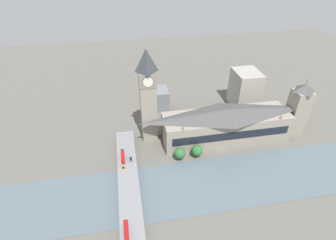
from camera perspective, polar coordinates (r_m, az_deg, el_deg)
ground_plane at (r=219.55m, az=11.62°, el=-6.81°), size 600.00×600.00×0.00m
river_water at (r=200.02m, az=14.64°, el=-12.42°), size 48.70×360.00×0.30m
parliament_hall at (r=225.50m, az=12.47°, el=-0.92°), size 28.66×106.02×29.27m
clock_tower at (r=206.79m, az=-4.41°, el=5.58°), size 13.67×13.67×79.55m
victoria_tower at (r=251.22m, az=26.45°, el=2.29°), size 14.31×14.31×50.22m
road_bridge at (r=183.46m, az=-8.45°, el=-15.01°), size 129.39×14.38×5.41m
double_decker_bus_lead at (r=201.38m, az=-9.78°, el=-7.96°), size 10.30×2.47×5.10m
double_decker_bus_mid at (r=162.09m, az=-9.07°, el=-22.61°), size 11.28×2.63×4.65m
car_northbound_lead at (r=202.05m, az=-8.09°, el=-8.40°), size 4.63×1.88×1.41m
car_northbound_mid at (r=209.76m, az=-9.95°, el=-6.67°), size 4.73×1.91×1.45m
car_southbound_mid at (r=196.08m, az=-9.69°, el=-10.25°), size 4.20×1.91×1.39m
city_block_west at (r=264.34m, az=-1.72°, el=4.65°), size 20.76×15.64×20.66m
city_block_center at (r=274.10m, az=16.35°, el=6.42°), size 28.31×23.77×37.97m
city_block_east at (r=277.05m, az=16.84°, el=5.46°), size 24.32×17.83×27.96m
tree_embankment_near at (r=203.65m, az=2.60°, el=-7.22°), size 8.64×8.64×11.40m
tree_embankment_mid at (r=207.59m, az=6.35°, el=-6.63°), size 8.77×8.77×11.03m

